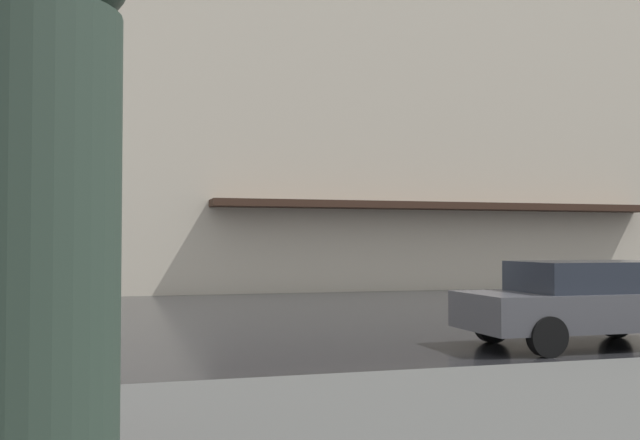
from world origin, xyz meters
name	(u,v)px	position (x,y,z in m)	size (l,w,h in m)	color
haussmann_block_corner	(366,27)	(20.33, -16.93, 11.81)	(16.87, 23.73, 24.13)	beige
billboard_column	(21,207)	(-6.50, -5.05, 1.95)	(1.28, 1.28, 3.52)	#28382D
car_dark_grey	(586,301)	(-1.00, -13.18, 0.76)	(1.85, 4.10, 1.41)	#4C4C51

